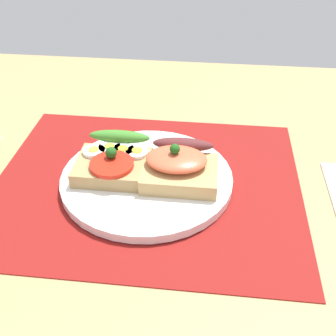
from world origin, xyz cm
name	(u,v)px	position (x,y,z in cm)	size (l,w,h in cm)	color
ground_plane	(147,193)	(0.00, 0.00, -1.60)	(120.00, 90.00, 3.20)	tan
placemat	(147,183)	(0.00, 0.00, 0.15)	(43.09, 35.73, 0.30)	maroon
plate	(147,179)	(0.00, 0.00, 0.93)	(24.05, 24.05, 1.26)	white
sandwich_egg_tomato	(115,159)	(-4.70, 1.11, 3.12)	(10.21, 10.29, 4.25)	tan
sandwich_salmon	(179,166)	(4.52, 0.05, 3.52)	(10.18, 9.45, 5.41)	tan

